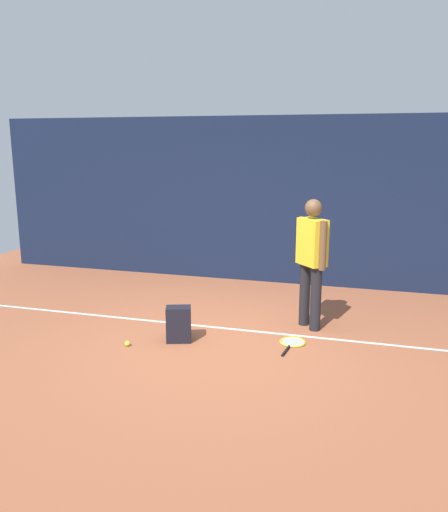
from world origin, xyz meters
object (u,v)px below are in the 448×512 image
at_px(tennis_player, 312,256).
at_px(tennis_ball_by_fence, 182,313).
at_px(backpack, 179,324).
at_px(tennis_ball_near_player, 127,344).
at_px(tennis_racket, 292,343).

xyz_separation_m(tennis_player, tennis_ball_by_fence, (-1.80, -0.02, -0.93)).
xyz_separation_m(backpack, tennis_ball_near_player, (-0.53, -0.34, -0.18)).
xyz_separation_m(tennis_player, backpack, (-1.49, -0.93, -0.76)).
relative_size(tennis_racket, backpack, 1.43).
bearing_deg(tennis_ball_near_player, tennis_racket, 18.21).
height_order(tennis_racket, tennis_ball_by_fence, tennis_ball_by_fence).
xyz_separation_m(tennis_racket, tennis_ball_near_player, (-1.89, -0.62, 0.02)).
height_order(tennis_player, tennis_racket, tennis_player).
distance_m(tennis_player, backpack, 1.91).
bearing_deg(tennis_racket, tennis_ball_near_player, 114.67).
height_order(tennis_ball_near_player, tennis_ball_by_fence, same).
height_order(tennis_player, backpack, tennis_player).
bearing_deg(tennis_ball_by_fence, tennis_player, 0.49).
bearing_deg(tennis_racket, tennis_ball_by_fence, 75.76).
height_order(tennis_racket, tennis_ball_near_player, tennis_ball_near_player).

